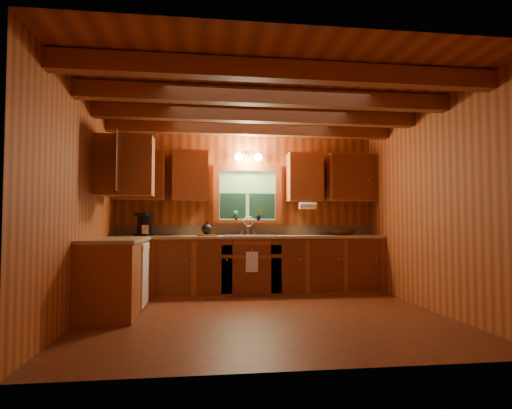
{
  "coord_description": "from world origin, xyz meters",
  "views": [
    {
      "loc": [
        -0.76,
        -4.98,
        1.07
      ],
      "look_at": [
        0.0,
        0.8,
        1.35
      ],
      "focal_mm": 29.7,
      "sensor_mm": 36.0,
      "label": 1
    }
  ],
  "objects_px": {
    "sink": "(249,238)",
    "cutting_board": "(207,235)",
    "wicker_basket": "(343,232)",
    "coffee_maker": "(144,225)"
  },
  "relations": [
    {
      "from": "coffee_maker",
      "to": "cutting_board",
      "type": "xyz_separation_m",
      "value": [
        0.95,
        -0.08,
        -0.16
      ]
    },
    {
      "from": "cutting_board",
      "to": "coffee_maker",
      "type": "bearing_deg",
      "value": 167.49
    },
    {
      "from": "coffee_maker",
      "to": "sink",
      "type": "bearing_deg",
      "value": 22.36
    },
    {
      "from": "cutting_board",
      "to": "wicker_basket",
      "type": "bearing_deg",
      "value": -6.25
    },
    {
      "from": "wicker_basket",
      "to": "cutting_board",
      "type": "bearing_deg",
      "value": -178.63
    },
    {
      "from": "sink",
      "to": "wicker_basket",
      "type": "bearing_deg",
      "value": 0.88
    },
    {
      "from": "sink",
      "to": "cutting_board",
      "type": "xyz_separation_m",
      "value": [
        -0.66,
        -0.03,
        0.06
      ]
    },
    {
      "from": "sink",
      "to": "cutting_board",
      "type": "height_order",
      "value": "sink"
    },
    {
      "from": "coffee_maker",
      "to": "cutting_board",
      "type": "distance_m",
      "value": 0.97
    },
    {
      "from": "cutting_board",
      "to": "wicker_basket",
      "type": "distance_m",
      "value": 2.19
    }
  ]
}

